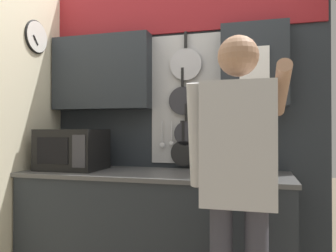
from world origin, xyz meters
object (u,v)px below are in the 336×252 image
(utensil_crock, at_px, (243,163))
(person, at_px, (239,169))
(microwave, at_px, (73,149))
(knife_block, at_px, (212,161))

(utensil_crock, height_order, person, person)
(microwave, xyz_separation_m, utensil_crock, (1.32, 0.00, -0.08))
(utensil_crock, bearing_deg, knife_block, -179.70)
(knife_block, height_order, person, person)
(microwave, relative_size, person, 0.27)
(microwave, bearing_deg, person, -23.10)
(knife_block, relative_size, person, 0.15)
(microwave, bearing_deg, knife_block, 0.02)
(microwave, distance_m, utensil_crock, 1.32)
(person, bearing_deg, knife_block, 110.45)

